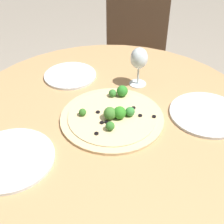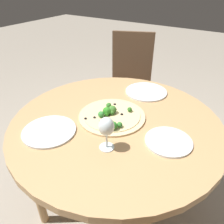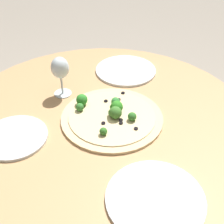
{
  "view_description": "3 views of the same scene",
  "coord_description": "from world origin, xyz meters",
  "px_view_note": "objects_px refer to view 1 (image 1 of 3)",
  "views": [
    {
      "loc": [
        0.69,
        -0.53,
        1.41
      ],
      "look_at": [
        0.03,
        -0.01,
        0.77
      ],
      "focal_mm": 50.0,
      "sensor_mm": 36.0,
      "label": 1
    },
    {
      "loc": [
        -0.49,
        0.8,
        1.39
      ],
      "look_at": [
        0.03,
        -0.01,
        0.77
      ],
      "focal_mm": 35.0,
      "sensor_mm": 36.0,
      "label": 2
    },
    {
      "loc": [
        -0.31,
        -0.79,
        1.43
      ],
      "look_at": [
        0.03,
        -0.01,
        0.77
      ],
      "focal_mm": 50.0,
      "sensor_mm": 36.0,
      "label": 3
    }
  ],
  "objects_px": {
    "chair_2": "(134,57)",
    "plate_near": "(9,158)",
    "pizza": "(113,116)",
    "plate_far": "(70,75)",
    "wine_glass": "(139,60)",
    "plate_side": "(207,114)"
  },
  "relations": [
    {
      "from": "plate_near",
      "to": "plate_far",
      "type": "relative_size",
      "value": 1.23
    },
    {
      "from": "pizza",
      "to": "plate_side",
      "type": "relative_size",
      "value": 1.38
    },
    {
      "from": "chair_2",
      "to": "plate_side",
      "type": "xyz_separation_m",
      "value": [
        0.82,
        -0.39,
        0.24
      ]
    },
    {
      "from": "plate_near",
      "to": "plate_side",
      "type": "height_order",
      "value": "same"
    },
    {
      "from": "chair_2",
      "to": "plate_near",
      "type": "relative_size",
      "value": 3.61
    },
    {
      "from": "wine_glass",
      "to": "plate_near",
      "type": "height_order",
      "value": "wine_glass"
    },
    {
      "from": "chair_2",
      "to": "plate_side",
      "type": "height_order",
      "value": "chair_2"
    },
    {
      "from": "pizza",
      "to": "wine_glass",
      "type": "relative_size",
      "value": 2.25
    },
    {
      "from": "plate_near",
      "to": "plate_side",
      "type": "xyz_separation_m",
      "value": [
        0.22,
        0.63,
        0.0
      ]
    },
    {
      "from": "pizza",
      "to": "plate_far",
      "type": "height_order",
      "value": "pizza"
    },
    {
      "from": "wine_glass",
      "to": "plate_side",
      "type": "height_order",
      "value": "wine_glass"
    },
    {
      "from": "chair_2",
      "to": "plate_far",
      "type": "height_order",
      "value": "chair_2"
    },
    {
      "from": "pizza",
      "to": "plate_near",
      "type": "xyz_separation_m",
      "value": [
        -0.04,
        -0.36,
        -0.01
      ]
    },
    {
      "from": "pizza",
      "to": "wine_glass",
      "type": "distance_m",
      "value": 0.26
    },
    {
      "from": "pizza",
      "to": "plate_far",
      "type": "bearing_deg",
      "value": 174.38
    },
    {
      "from": "wine_glass",
      "to": "plate_near",
      "type": "relative_size",
      "value": 0.6
    },
    {
      "from": "chair_2",
      "to": "pizza",
      "type": "xyz_separation_m",
      "value": [
        0.63,
        -0.66,
        0.25
      ]
    },
    {
      "from": "chair_2",
      "to": "wine_glass",
      "type": "height_order",
      "value": "chair_2"
    },
    {
      "from": "chair_2",
      "to": "plate_near",
      "type": "distance_m",
      "value": 1.21
    },
    {
      "from": "plate_side",
      "to": "wine_glass",
      "type": "bearing_deg",
      "value": -169.27
    },
    {
      "from": "pizza",
      "to": "plate_near",
      "type": "relative_size",
      "value": 1.35
    },
    {
      "from": "chair_2",
      "to": "plate_far",
      "type": "relative_size",
      "value": 4.44
    }
  ]
}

